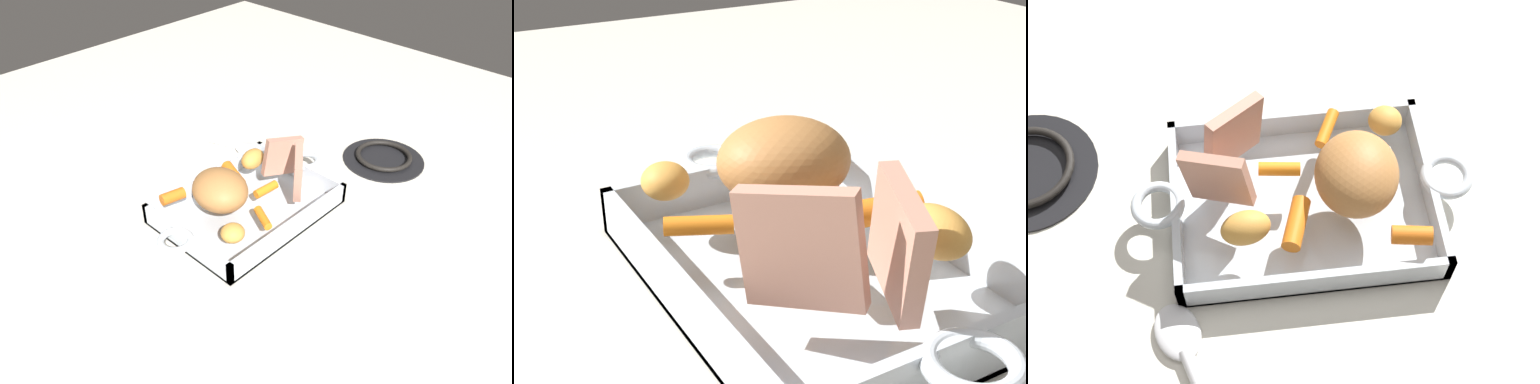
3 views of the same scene
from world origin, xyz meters
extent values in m
plane|color=silver|center=(0.00, 0.00, 0.00)|extent=(1.98, 1.98, 0.00)
cube|color=silver|center=(0.00, 0.00, 0.00)|extent=(0.32, 0.24, 0.01)
cube|color=silver|center=(0.00, 0.11, 0.02)|extent=(0.32, 0.01, 0.04)
cube|color=silver|center=(0.00, -0.11, 0.02)|extent=(0.32, 0.01, 0.04)
cube|color=silver|center=(0.15, 0.00, 0.02)|extent=(0.01, 0.24, 0.04)
cube|color=silver|center=(-0.15, 0.00, 0.02)|extent=(0.01, 0.24, 0.04)
torus|color=silver|center=(0.17, 0.00, 0.04)|extent=(0.06, 0.06, 0.01)
torus|color=silver|center=(-0.17, 0.00, 0.04)|extent=(0.06, 0.06, 0.01)
ellipsoid|color=#B6773E|center=(-0.06, 0.01, 0.08)|extent=(0.12, 0.13, 0.07)
cube|color=tan|center=(0.10, 0.00, 0.08)|extent=(0.09, 0.04, 0.09)
cube|color=tan|center=(0.08, -0.06, 0.08)|extent=(0.08, 0.07, 0.09)
cylinder|color=orange|center=(0.02, 0.05, 0.06)|extent=(0.04, 0.07, 0.03)
cylinder|color=orange|center=(-0.11, 0.08, 0.06)|extent=(0.05, 0.03, 0.02)
cylinder|color=orange|center=(-0.04, -0.08, 0.05)|extent=(0.04, 0.05, 0.02)
cylinder|color=orange|center=(0.03, -0.02, 0.05)|extent=(0.05, 0.02, 0.02)
ellipsoid|color=gold|center=(0.07, 0.06, 0.06)|extent=(0.06, 0.05, 0.04)
ellipsoid|color=gold|center=(-0.11, -0.08, 0.06)|extent=(0.05, 0.05, 0.03)
camera|label=1|loc=(-0.56, -0.56, 0.63)|focal=36.11mm
camera|label=2|loc=(0.41, -0.27, 0.31)|focal=50.71mm
camera|label=3|loc=(0.08, 0.46, 0.80)|focal=52.14mm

